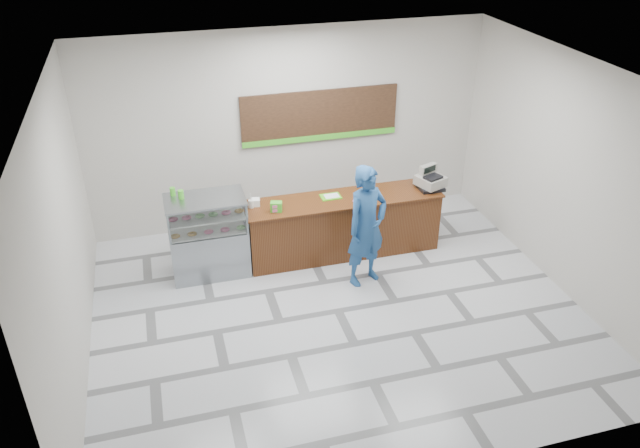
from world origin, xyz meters
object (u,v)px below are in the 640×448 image
object	(u,v)px
display_case	(208,236)
customer	(367,226)
sales_counter	(343,225)
serving_tray	(331,196)
cash_register	(430,180)

from	to	relation	value
display_case	customer	distance (m)	2.49
sales_counter	display_case	bearing A→B (deg)	-180.00
sales_counter	display_case	distance (m)	2.23
sales_counter	serving_tray	bearing A→B (deg)	154.22
display_case	serving_tray	xyz separation A→B (m)	(2.03, 0.09, 0.36)
cash_register	customer	distance (m)	1.66
sales_counter	customer	size ratio (longest dim) A/B	1.67
sales_counter	serving_tray	xyz separation A→B (m)	(-0.19, 0.09, 0.52)
cash_register	customer	size ratio (longest dim) A/B	0.27
sales_counter	display_case	xyz separation A→B (m)	(-2.22, -0.00, 0.16)
serving_tray	sales_counter	bearing A→B (deg)	-26.78
display_case	customer	size ratio (longest dim) A/B	0.68
cash_register	serving_tray	size ratio (longest dim) A/B	1.60
cash_register	serving_tray	world-z (taller)	cash_register
cash_register	serving_tray	xyz separation A→B (m)	(-1.69, 0.13, -0.13)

